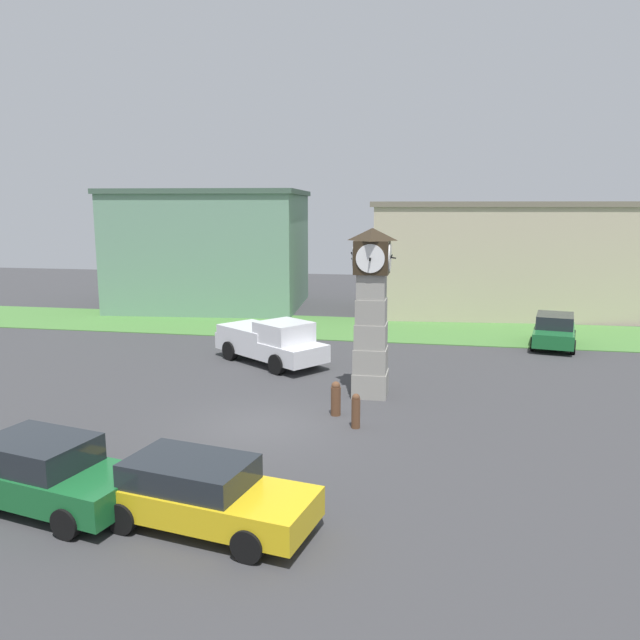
# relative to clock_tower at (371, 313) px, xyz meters

# --- Properties ---
(ground_plane) EXTENTS (83.11, 83.11, 0.00)m
(ground_plane) POSITION_rel_clock_tower_xyz_m (-2.87, -3.61, -2.87)
(ground_plane) COLOR #38383A
(clock_tower) EXTENTS (1.51, 1.58, 5.70)m
(clock_tower) POSITION_rel_clock_tower_xyz_m (0.00, 0.00, 0.00)
(clock_tower) COLOR gray
(clock_tower) RESTS_ON ground_plane
(bollard_near_tower) EXTENTS (0.30, 0.30, 1.08)m
(bollard_near_tower) POSITION_rel_clock_tower_xyz_m (-0.83, -2.27, -2.32)
(bollard_near_tower) COLOR brown
(bollard_near_tower) RESTS_ON ground_plane
(bollard_mid_row) EXTENTS (0.26, 0.26, 1.04)m
(bollard_mid_row) POSITION_rel_clock_tower_xyz_m (-0.08, -3.27, -2.34)
(bollard_mid_row) COLOR brown
(bollard_mid_row) RESTS_ON ground_plane
(car_near_tower) EXTENTS (4.39, 2.64, 1.52)m
(car_near_tower) POSITION_rel_clock_tower_xyz_m (-5.98, -9.31, -2.10)
(car_near_tower) COLOR #19602D
(car_near_tower) RESTS_ON ground_plane
(car_by_building) EXTENTS (4.75, 2.55, 1.39)m
(car_by_building) POSITION_rel_clock_tower_xyz_m (-2.43, -9.48, -2.15)
(car_by_building) COLOR gold
(car_by_building) RESTS_ON ground_plane
(car_far_lot) EXTENTS (2.44, 4.13, 1.48)m
(car_far_lot) POSITION_rel_clock_tower_xyz_m (7.54, 9.07, -2.12)
(car_far_lot) COLOR #19602D
(car_far_lot) RESTS_ON ground_plane
(pickup_truck) EXTENTS (5.34, 4.65, 1.85)m
(pickup_truck) POSITION_rel_clock_tower_xyz_m (-4.51, 3.69, -1.94)
(pickup_truck) COLOR silver
(pickup_truck) RESTS_ON ground_plane
(pedestrian_near_bench) EXTENTS (0.46, 0.43, 1.76)m
(pedestrian_near_bench) POSITION_rel_clock_tower_xyz_m (-11.21, 14.08, -1.85)
(pedestrian_near_bench) COLOR #3F3F47
(pedestrian_near_bench) RESTS_ON ground_plane
(warehouse_blue_far) EXTENTS (12.44, 10.57, 7.39)m
(warehouse_blue_far) POSITION_rel_clock_tower_xyz_m (-12.08, 17.73, 0.83)
(warehouse_blue_far) COLOR gray
(warehouse_blue_far) RESTS_ON ground_plane
(storefront_low_left) EXTENTS (16.48, 8.45, 6.65)m
(storefront_low_left) POSITION_rel_clock_tower_xyz_m (6.05, 17.99, 0.46)
(storefront_low_left) COLOR #B7A88E
(storefront_low_left) RESTS_ON ground_plane
(grass_verge_far) EXTENTS (49.87, 6.38, 0.04)m
(grass_verge_far) POSITION_rel_clock_tower_xyz_m (-3.02, 11.63, -2.85)
(grass_verge_far) COLOR #477A38
(grass_verge_far) RESTS_ON ground_plane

